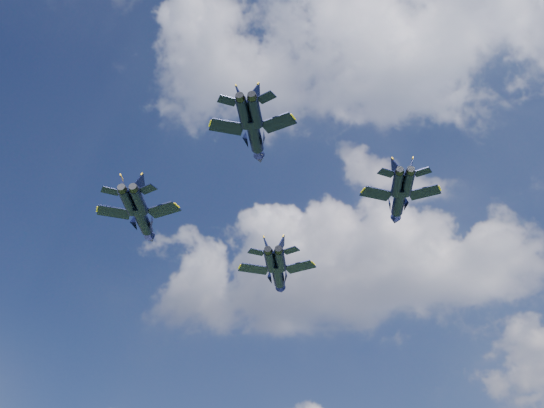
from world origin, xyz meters
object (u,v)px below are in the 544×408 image
Objects in this scene: jet_slot at (255,136)px; jet_lead at (278,275)px; jet_left at (143,220)px; jet_right at (399,202)px.

jet_lead is at bearing 91.83° from jet_slot.
jet_slot is (22.71, -13.32, 1.33)m from jet_left.
jet_lead is 29.96m from jet_right.
jet_right reaches higher than jet_left.
jet_lead is at bearing 130.32° from jet_right.
jet_lead is at bearing 47.70° from jet_left.
jet_lead is 1.15× the size of jet_right.
jet_left is (-15.05, -25.19, -0.76)m from jet_lead.
jet_lead reaches higher than jet_left.
jet_left is 1.08× the size of jet_right.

